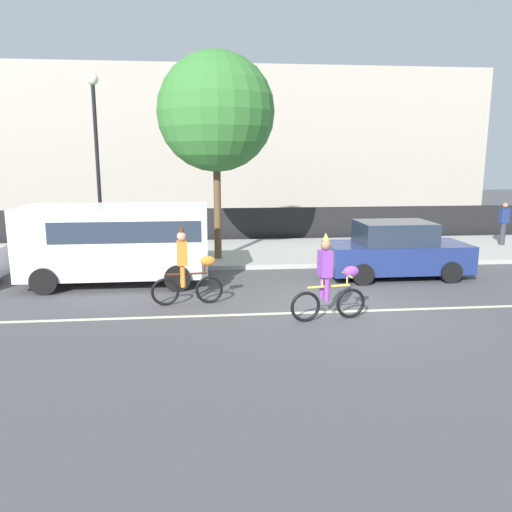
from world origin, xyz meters
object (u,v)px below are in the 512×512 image
(parked_car_navy, at_px, (396,251))
(street_lamp_post, at_px, (96,141))
(parade_cyclist_purple, at_px, (330,282))
(pedestrian_onlooker, at_px, (504,223))
(parked_van_white, at_px, (119,238))
(parade_cyclist_orange, at_px, (187,270))

(parked_car_navy, relative_size, street_lamp_post, 0.70)
(parade_cyclist_purple, xyz_separation_m, pedestrian_onlooker, (8.74, 7.71, 0.17))
(parked_van_white, relative_size, parked_car_navy, 1.22)
(street_lamp_post, bearing_deg, parade_cyclist_orange, -59.22)
(parade_cyclist_purple, xyz_separation_m, street_lamp_post, (-6.01, 6.40, 3.15))
(parade_cyclist_orange, relative_size, pedestrian_onlooker, 1.19)
(parked_van_white, height_order, parked_car_navy, parked_van_white)
(parade_cyclist_orange, xyz_separation_m, street_lamp_post, (-2.93, 4.92, 3.15))
(street_lamp_post, relative_size, pedestrian_onlooker, 3.62)
(parked_van_white, distance_m, parked_car_navy, 7.94)
(parked_car_navy, bearing_deg, street_lamp_post, 163.07)
(parade_cyclist_orange, relative_size, parade_cyclist_purple, 1.00)
(parade_cyclist_orange, xyz_separation_m, parked_van_white, (-1.94, 2.25, 0.44))
(parked_van_white, xyz_separation_m, parked_car_navy, (7.92, -0.05, -0.50))
(street_lamp_post, distance_m, pedestrian_onlooker, 15.10)
(parade_cyclist_purple, distance_m, pedestrian_onlooker, 11.65)
(parked_car_navy, xyz_separation_m, pedestrian_onlooker, (5.83, 4.02, 0.23))
(parked_car_navy, height_order, pedestrian_onlooker, pedestrian_onlooker)
(parade_cyclist_purple, relative_size, street_lamp_post, 0.33)
(pedestrian_onlooker, bearing_deg, parade_cyclist_purple, -138.57)
(parked_van_white, bearing_deg, parade_cyclist_purple, -36.66)
(parked_car_navy, bearing_deg, parade_cyclist_orange, -159.78)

